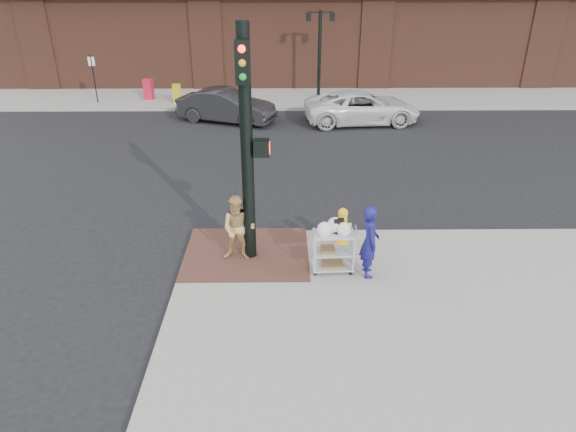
{
  "coord_description": "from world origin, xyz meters",
  "views": [
    {
      "loc": [
        0.23,
        -9.21,
        6.1
      ],
      "look_at": [
        0.34,
        0.58,
        1.25
      ],
      "focal_mm": 32.0,
      "sensor_mm": 36.0,
      "label": 1
    }
  ],
  "objects_px": {
    "minivan_white": "(362,107)",
    "utility_cart": "(333,248)",
    "sedan_dark": "(226,106)",
    "traffic_signal_pole": "(248,142)",
    "pedestrian_tan": "(238,229)",
    "fire_hydrant": "(342,226)",
    "lamp_post": "(320,45)",
    "woman_blue": "(370,241)"
  },
  "relations": [
    {
      "from": "lamp_post",
      "to": "fire_hydrant",
      "type": "xyz_separation_m",
      "value": [
        -0.39,
        -14.66,
        -2.0
      ]
    },
    {
      "from": "sedan_dark",
      "to": "utility_cart",
      "type": "distance_m",
      "value": 12.55
    },
    {
      "from": "woman_blue",
      "to": "utility_cart",
      "type": "distance_m",
      "value": 0.78
    },
    {
      "from": "utility_cart",
      "to": "minivan_white",
      "type": "bearing_deg",
      "value": 79.11
    },
    {
      "from": "lamp_post",
      "to": "woman_blue",
      "type": "height_order",
      "value": "lamp_post"
    },
    {
      "from": "traffic_signal_pole",
      "to": "sedan_dark",
      "type": "height_order",
      "value": "traffic_signal_pole"
    },
    {
      "from": "minivan_white",
      "to": "sedan_dark",
      "type": "bearing_deg",
      "value": 82.37
    },
    {
      "from": "woman_blue",
      "to": "sedan_dark",
      "type": "xyz_separation_m",
      "value": [
        -4.16,
        12.22,
        -0.26
      ]
    },
    {
      "from": "traffic_signal_pole",
      "to": "pedestrian_tan",
      "type": "bearing_deg",
      "value": -158.57
    },
    {
      "from": "minivan_white",
      "to": "fire_hydrant",
      "type": "height_order",
      "value": "minivan_white"
    },
    {
      "from": "lamp_post",
      "to": "utility_cart",
      "type": "xyz_separation_m",
      "value": [
        -0.71,
        -15.84,
        -1.92
      ]
    },
    {
      "from": "traffic_signal_pole",
      "to": "pedestrian_tan",
      "type": "xyz_separation_m",
      "value": [
        -0.26,
        -0.1,
        -1.93
      ]
    },
    {
      "from": "woman_blue",
      "to": "fire_hydrant",
      "type": "relative_size",
      "value": 1.74
    },
    {
      "from": "pedestrian_tan",
      "to": "minivan_white",
      "type": "xyz_separation_m",
      "value": [
        4.3,
        11.3,
        -0.24
      ]
    },
    {
      "from": "traffic_signal_pole",
      "to": "woman_blue",
      "type": "relative_size",
      "value": 3.15
    },
    {
      "from": "sedan_dark",
      "to": "minivan_white",
      "type": "xyz_separation_m",
      "value": [
        5.71,
        -0.25,
        -0.01
      ]
    },
    {
      "from": "lamp_post",
      "to": "sedan_dark",
      "type": "height_order",
      "value": "lamp_post"
    },
    {
      "from": "woman_blue",
      "to": "pedestrian_tan",
      "type": "height_order",
      "value": "woman_blue"
    },
    {
      "from": "utility_cart",
      "to": "lamp_post",
      "type": "bearing_deg",
      "value": 87.44
    },
    {
      "from": "traffic_signal_pole",
      "to": "sedan_dark",
      "type": "distance_m",
      "value": 11.77
    },
    {
      "from": "pedestrian_tan",
      "to": "utility_cart",
      "type": "distance_m",
      "value": 2.1
    },
    {
      "from": "pedestrian_tan",
      "to": "utility_cart",
      "type": "height_order",
      "value": "pedestrian_tan"
    },
    {
      "from": "traffic_signal_pole",
      "to": "minivan_white",
      "type": "bearing_deg",
      "value": 70.16
    },
    {
      "from": "traffic_signal_pole",
      "to": "minivan_white",
      "type": "xyz_separation_m",
      "value": [
        4.04,
        11.2,
        -2.17
      ]
    },
    {
      "from": "woman_blue",
      "to": "minivan_white",
      "type": "xyz_separation_m",
      "value": [
        1.55,
        11.97,
        -0.28
      ]
    },
    {
      "from": "utility_cart",
      "to": "traffic_signal_pole",
      "type": "bearing_deg",
      "value": 160.78
    },
    {
      "from": "sedan_dark",
      "to": "woman_blue",
      "type": "bearing_deg",
      "value": -141.37
    },
    {
      "from": "sedan_dark",
      "to": "lamp_post",
      "type": "bearing_deg",
      "value": -27.81
    },
    {
      "from": "minivan_white",
      "to": "fire_hydrant",
      "type": "distance_m",
      "value": 10.81
    },
    {
      "from": "pedestrian_tan",
      "to": "minivan_white",
      "type": "relative_size",
      "value": 0.31
    },
    {
      "from": "traffic_signal_pole",
      "to": "minivan_white",
      "type": "height_order",
      "value": "traffic_signal_pole"
    },
    {
      "from": "lamp_post",
      "to": "sedan_dark",
      "type": "xyz_separation_m",
      "value": [
        -4.14,
        -3.77,
        -1.94
      ]
    },
    {
      "from": "minivan_white",
      "to": "fire_hydrant",
      "type": "relative_size",
      "value": 5.26
    },
    {
      "from": "lamp_post",
      "to": "sedan_dark",
      "type": "bearing_deg",
      "value": -137.64
    },
    {
      "from": "pedestrian_tan",
      "to": "fire_hydrant",
      "type": "xyz_separation_m",
      "value": [
        2.35,
        0.68,
        -0.29
      ]
    },
    {
      "from": "pedestrian_tan",
      "to": "utility_cart",
      "type": "bearing_deg",
      "value": -9.33
    },
    {
      "from": "traffic_signal_pole",
      "to": "pedestrian_tan",
      "type": "relative_size",
      "value": 3.32
    },
    {
      "from": "minivan_white",
      "to": "utility_cart",
      "type": "bearing_deg",
      "value": 163.99
    },
    {
      "from": "sedan_dark",
      "to": "fire_hydrant",
      "type": "height_order",
      "value": "sedan_dark"
    },
    {
      "from": "woman_blue",
      "to": "lamp_post",
      "type": "bearing_deg",
      "value": -0.62
    },
    {
      "from": "lamp_post",
      "to": "woman_blue",
      "type": "relative_size",
      "value": 2.52
    },
    {
      "from": "minivan_white",
      "to": "utility_cart",
      "type": "xyz_separation_m",
      "value": [
        -2.27,
        -11.82,
        0.03
      ]
    }
  ]
}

